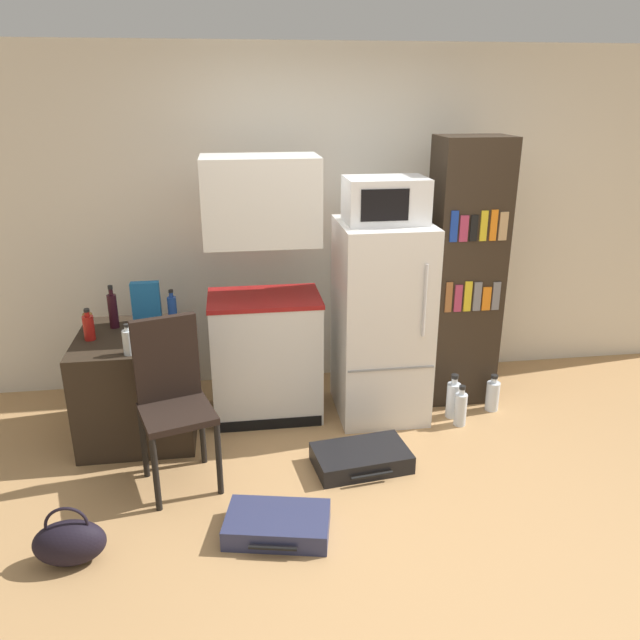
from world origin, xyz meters
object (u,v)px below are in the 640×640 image
Objects in this scene: kitchen_hutch at (264,305)px; bowl at (145,336)px; refrigerator at (381,321)px; water_bottle_back at (493,395)px; water_bottle_middle at (453,399)px; microwave at (385,200)px; suitcase_small_flat at (277,524)px; bookshelf at (464,274)px; chair at (172,389)px; bottle_amber_beer at (88,322)px; side_table at (139,384)px; bottle_blue_soda at (172,309)px; bottle_ketchup_red at (89,327)px; bottle_clear_short at (128,342)px; bottle_wine_dark at (113,310)px; water_bottle_front at (461,408)px; cereal_box at (146,303)px; handbag at (69,542)px; suitcase_large_flat at (361,458)px.

kitchen_hutch is 0.83m from bowl.
refrigerator is 1.03m from water_bottle_back.
microwave is at bearing 160.15° from water_bottle_middle.
suitcase_small_flat is 1.76m from water_bottle_middle.
bookshelf reaches higher than chair.
chair is at bearing -50.32° from bottle_amber_beer.
bottle_blue_soda reaches higher than side_table.
bowl is (-0.79, -0.23, -0.10)m from kitchen_hutch.
bottle_amber_beer is 0.44m from bowl.
microwave is 1.84m from chair.
bottle_amber_beer is at bearing 112.61° from chair.
kitchen_hutch is 1.16m from bottle_ketchup_red.
microwave reaches higher than bottle_clear_short.
bottle_wine_dark reaches higher than water_bottle_front.
bottle_amber_beer is at bearing 143.04° from suitcase_small_flat.
bottle_ketchup_red is 1.79m from suitcase_small_flat.
microwave reaches higher than side_table.
cereal_box is at bearing 11.17° from bottle_wine_dark.
handbag is 3.01m from water_bottle_back.
suitcase_small_flat is at bearing -54.38° from bottle_wine_dark.
suitcase_large_flat is 0.91m from water_bottle_front.
chair is (0.04, -0.80, -0.22)m from bottle_blue_soda.
chair reaches higher than handbag.
chair reaches higher than water_bottle_back.
cereal_box reaches higher than side_table.
handbag is (-0.49, -0.69, -0.48)m from chair.
bookshelf is 8.11× the size of bottle_blue_soda.
kitchen_hutch is 7.68× the size of bottle_blue_soda.
refrigerator is at bearing 68.52° from suitcase_small_flat.
bookshelf is at bearing 12.97° from bottle_clear_short.
kitchen_hutch is 0.98m from bottle_clear_short.
bottle_clear_short is at bearing -167.03° from bookshelf.
water_bottle_front is at bearing -6.59° from chair.
kitchen_hutch reaches higher than side_table.
bowl is (-1.61, -0.15, -0.82)m from microwave.
refrigerator reaches higher than bottle_clear_short.
kitchen_hutch reaches higher than handbag.
bottle_clear_short is 0.95× the size of bottle_ketchup_red.
refrigerator is 7.13× the size of bottle_clear_short.
suitcase_large_flat is (-0.93, -0.87, -0.92)m from bookshelf.
chair reaches higher than suitcase_small_flat.
bottle_amber_beer reaches higher than bowl.
bottle_blue_soda is at bearing 174.84° from kitchen_hutch.
bottle_amber_beer is 0.49× the size of water_bottle_middle.
kitchen_hutch reaches higher than bottle_amber_beer.
bookshelf is (0.65, 0.15, -0.58)m from microwave.
bottle_clear_short is (-1.68, -0.39, -0.76)m from microwave.
bottle_wine_dark is 1.24× the size of bottle_blue_soda.
bottle_ketchup_red is at bearing -176.81° from refrigerator.
cereal_box is 0.83× the size of handbag.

